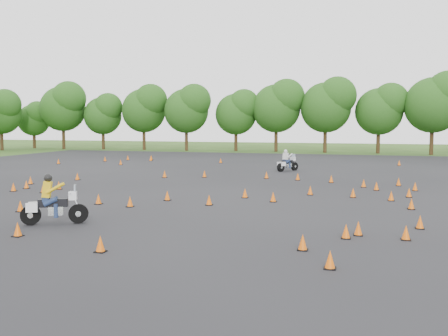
% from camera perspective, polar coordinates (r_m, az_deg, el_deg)
% --- Properties ---
extents(ground, '(140.00, 140.00, 0.00)m').
position_cam_1_polar(ground, '(23.91, -2.61, -3.70)').
color(ground, '#2D5119').
rests_on(ground, ground).
extents(asphalt_pad, '(62.00, 62.00, 0.00)m').
position_cam_1_polar(asphalt_pad, '(29.61, 1.05, -1.97)').
color(asphalt_pad, black).
rests_on(asphalt_pad, ground).
extents(treeline, '(87.00, 32.30, 10.61)m').
position_cam_1_polar(treeline, '(57.37, 11.20, 6.03)').
color(treeline, '#214B15').
rests_on(treeline, ground).
extents(traffic_cones, '(35.97, 33.26, 0.45)m').
position_cam_1_polar(traffic_cones, '(28.76, -0.06, -1.73)').
color(traffic_cones, '#E75C09').
rests_on(traffic_cones, asphalt_pad).
extents(rider_yellow, '(2.45, 1.73, 1.83)m').
position_cam_1_polar(rider_yellow, '(19.16, -18.83, -3.41)').
color(rider_yellow, gold).
rests_on(rider_yellow, ground).
extents(rider_white, '(1.78, 2.13, 1.65)m').
position_cam_1_polar(rider_white, '(38.41, 7.32, 0.88)').
color(rider_white, beige).
rests_on(rider_white, ground).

